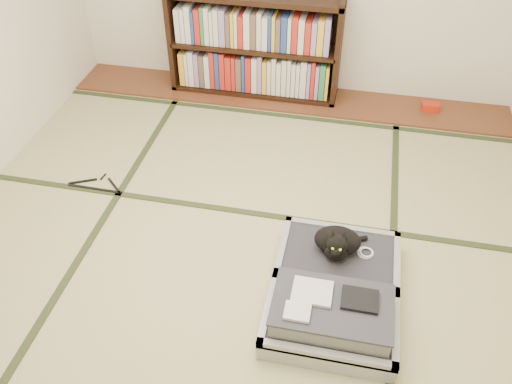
# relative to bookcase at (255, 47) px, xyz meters

# --- Properties ---
(floor) EXTENTS (4.50, 4.50, 0.00)m
(floor) POSITION_rel_bookcase_xyz_m (0.32, -2.07, -0.45)
(floor) COLOR tan
(floor) RESTS_ON ground
(wood_strip) EXTENTS (4.00, 0.50, 0.02)m
(wood_strip) POSITION_rel_bookcase_xyz_m (0.32, -0.07, -0.44)
(wood_strip) COLOR brown
(wood_strip) RESTS_ON ground
(red_item) EXTENTS (0.15, 0.10, 0.07)m
(red_item) POSITION_rel_bookcase_xyz_m (1.61, -0.04, -0.40)
(red_item) COLOR red
(red_item) RESTS_ON wood_strip
(room_shell) EXTENTS (4.50, 4.50, 4.50)m
(room_shell) POSITION_rel_bookcase_xyz_m (0.32, -2.07, 1.01)
(room_shell) COLOR white
(room_shell) RESTS_ON ground
(tatami_borders) EXTENTS (4.00, 4.50, 0.01)m
(tatami_borders) POSITION_rel_bookcase_xyz_m (0.32, -1.57, -0.45)
(tatami_borders) COLOR #2D381E
(tatami_borders) RESTS_ON ground
(bookcase) EXTENTS (1.53, 0.35, 0.98)m
(bookcase) POSITION_rel_bookcase_xyz_m (0.00, 0.00, 0.00)
(bookcase) COLOR black
(bookcase) RESTS_ON wood_strip
(suitcase) EXTENTS (0.75, 1.00, 0.29)m
(suitcase) POSITION_rel_bookcase_xyz_m (0.97, -2.36, -0.35)
(suitcase) COLOR #9E9DA2
(suitcase) RESTS_ON floor
(cat) EXTENTS (0.33, 0.33, 0.27)m
(cat) POSITION_rel_bookcase_xyz_m (0.95, -2.07, -0.21)
(cat) COLOR black
(cat) RESTS_ON suitcase
(cable_coil) EXTENTS (0.10, 0.10, 0.02)m
(cable_coil) POSITION_rel_bookcase_xyz_m (1.13, -2.03, -0.30)
(cable_coil) COLOR white
(cable_coil) RESTS_ON suitcase
(hanger) EXTENTS (0.44, 0.20, 0.01)m
(hanger) POSITION_rel_bookcase_xyz_m (-0.87, -1.62, -0.44)
(hanger) COLOR black
(hanger) RESTS_ON floor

